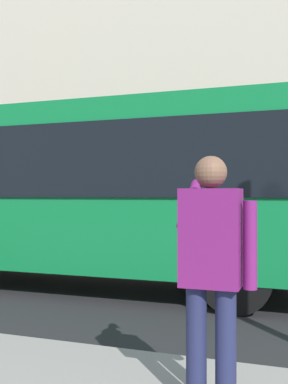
{
  "coord_description": "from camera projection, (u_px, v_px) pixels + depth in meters",
  "views": [
    {
      "loc": [
        -2.1,
        7.54,
        1.59
      ],
      "look_at": [
        0.43,
        0.52,
        1.63
      ],
      "focal_mm": 43.64,
      "sensor_mm": 36.0,
      "label": 1
    }
  ],
  "objects": [
    {
      "name": "ground_plane",
      "position": [
        179.0,
        289.0,
        7.8
      ],
      "size": [
        60.0,
        60.0,
        0.0
      ],
      "primitive_type": "plane",
      "color": "#232326"
    },
    {
      "name": "building_facade_far",
      "position": [
        239.0,
        50.0,
        14.21
      ],
      "size": [
        28.0,
        1.55,
        12.0
      ],
      "color": "beige",
      "rests_on": "ground_plane"
    },
    {
      "name": "red_bus",
      "position": [
        73.0,
        189.0,
        8.24
      ],
      "size": [
        9.05,
        2.54,
        3.08
      ],
      "color": "#0F7238",
      "rests_on": "ground_plane"
    },
    {
      "name": "pedestrian_photographer",
      "position": [
        212.0,
        261.0,
        3.14
      ],
      "size": [
        0.53,
        0.52,
        1.7
      ],
      "color": "#1E2347",
      "rests_on": "sidewalk_curb"
    }
  ]
}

